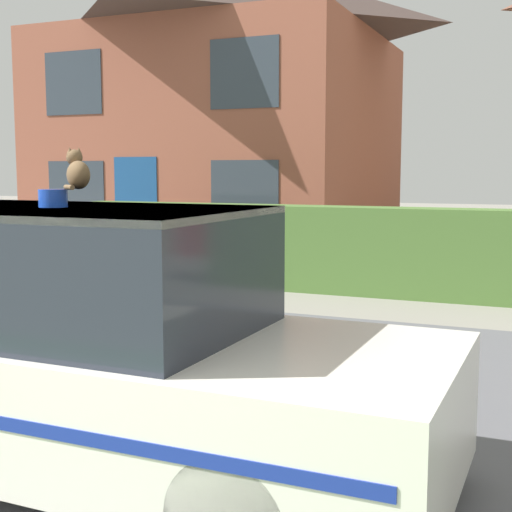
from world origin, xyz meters
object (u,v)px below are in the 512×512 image
(police_car, at_px, (69,346))
(house_left, at_px, (227,101))
(cat, at_px, (77,172))
(wheelie_bin, at_px, (98,251))

(police_car, distance_m, house_left, 13.46)
(police_car, bearing_deg, cat, 50.80)
(police_car, xyz_separation_m, wheelie_bin, (-3.91, 5.79, -0.19))
(police_car, relative_size, cat, 16.57)
(police_car, distance_m, wheelie_bin, 6.99)
(police_car, relative_size, wheelie_bin, 4.02)
(cat, relative_size, house_left, 0.04)
(house_left, height_order, wheelie_bin, house_left)
(police_car, bearing_deg, wheelie_bin, 124.73)
(cat, xyz_separation_m, house_left, (-4.80, 12.23, 1.66))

